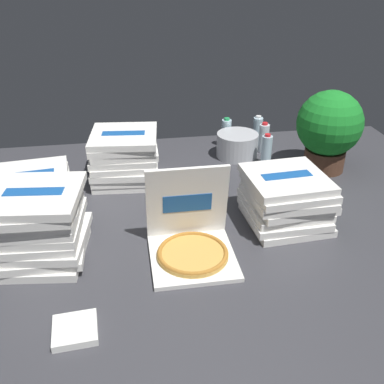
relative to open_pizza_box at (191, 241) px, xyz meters
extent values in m
cube|color=#38383D|center=(0.08, 0.23, -0.08)|extent=(3.20, 2.40, 0.02)
cube|color=white|center=(0.00, -0.04, -0.06)|extent=(0.38, 0.38, 0.02)
cylinder|color=gold|center=(0.00, -0.04, -0.04)|extent=(0.32, 0.32, 0.02)
torus|color=#B1712A|center=(0.00, -0.04, -0.03)|extent=(0.32, 0.32, 0.02)
cube|color=white|center=(0.00, 0.12, 0.14)|extent=(0.38, 0.07, 0.38)
cube|color=#19519E|center=(0.00, 0.11, 0.13)|extent=(0.23, 0.02, 0.09)
cube|color=white|center=(0.52, 0.19, -0.05)|extent=(0.40, 0.40, 0.04)
cube|color=white|center=(0.51, 0.19, -0.02)|extent=(0.39, 0.39, 0.04)
cube|color=white|center=(0.51, 0.21, 0.02)|extent=(0.40, 0.40, 0.04)
cube|color=white|center=(0.53, 0.21, 0.06)|extent=(0.42, 0.42, 0.04)
cube|color=#19519E|center=(0.53, 0.21, 0.08)|extent=(0.25, 0.09, 0.00)
cube|color=white|center=(0.52, 0.20, 0.09)|extent=(0.39, 0.39, 0.04)
cube|color=#19519E|center=(0.52, 0.20, 0.11)|extent=(0.25, 0.07, 0.00)
cube|color=white|center=(0.52, 0.20, 0.13)|extent=(0.40, 0.40, 0.04)
cube|color=white|center=(0.51, 0.21, 0.17)|extent=(0.40, 0.40, 0.04)
cube|color=#19519E|center=(0.51, 0.21, 0.19)|extent=(0.25, 0.08, 0.00)
cube|color=white|center=(-0.68, 0.09, -0.05)|extent=(0.42, 0.42, 0.04)
cube|color=white|center=(-0.67, 0.10, -0.02)|extent=(0.39, 0.39, 0.04)
cube|color=white|center=(-0.66, 0.10, 0.02)|extent=(0.42, 0.42, 0.04)
cube|color=white|center=(-0.68, 0.10, 0.06)|extent=(0.40, 0.40, 0.04)
cube|color=white|center=(-0.67, 0.11, 0.09)|extent=(0.41, 0.41, 0.04)
cube|color=white|center=(-0.68, 0.11, 0.13)|extent=(0.41, 0.41, 0.04)
cube|color=#19519E|center=(-0.68, 0.11, 0.15)|extent=(0.25, 0.08, 0.00)
cube|color=white|center=(-0.68, 0.11, 0.17)|extent=(0.39, 0.39, 0.04)
cube|color=white|center=(-0.68, 0.09, 0.21)|extent=(0.40, 0.40, 0.04)
cube|color=#19519E|center=(-0.68, 0.09, 0.23)|extent=(0.25, 0.08, 0.00)
cube|color=white|center=(-0.66, 0.09, 0.24)|extent=(0.42, 0.42, 0.04)
cube|color=#19519E|center=(-0.66, 0.09, 0.26)|extent=(0.25, 0.10, 0.00)
cube|color=white|center=(-0.27, 0.81, -0.05)|extent=(0.41, 0.41, 0.04)
cube|color=#19519E|center=(-0.27, 0.81, -0.03)|extent=(0.25, 0.09, 0.00)
cube|color=white|center=(-0.27, 0.81, -0.02)|extent=(0.41, 0.41, 0.04)
cube|color=#19519E|center=(-0.27, 0.81, 0.00)|extent=(0.25, 0.09, 0.00)
cube|color=white|center=(-0.28, 0.80, 0.02)|extent=(0.41, 0.41, 0.04)
cube|color=#19519E|center=(-0.28, 0.80, 0.04)|extent=(0.25, 0.09, 0.00)
cube|color=white|center=(-0.27, 0.81, 0.06)|extent=(0.40, 0.40, 0.04)
cube|color=white|center=(-0.28, 0.82, 0.09)|extent=(0.40, 0.40, 0.04)
cube|color=white|center=(-0.27, 0.82, 0.13)|extent=(0.39, 0.39, 0.04)
cube|color=#19519E|center=(-0.27, 0.82, 0.15)|extent=(0.25, 0.08, 0.00)
cube|color=white|center=(-0.28, 0.82, 0.17)|extent=(0.40, 0.40, 0.04)
cube|color=white|center=(-0.27, 0.81, 0.21)|extent=(0.42, 0.42, 0.04)
cube|color=#19519E|center=(-0.27, 0.81, 0.23)|extent=(0.25, 0.09, 0.00)
cube|color=white|center=(-0.76, 0.51, -0.05)|extent=(0.39, 0.39, 0.04)
cube|color=white|center=(-0.76, 0.51, -0.02)|extent=(0.40, 0.40, 0.04)
cube|color=white|center=(-0.76, 0.51, 0.02)|extent=(0.42, 0.42, 0.04)
cube|color=#19519E|center=(-0.76, 0.51, 0.04)|extent=(0.25, 0.09, 0.00)
cube|color=white|center=(-0.76, 0.53, 0.06)|extent=(0.43, 0.43, 0.04)
cube|color=white|center=(-0.77, 0.51, 0.09)|extent=(0.41, 0.41, 0.04)
cube|color=#19519E|center=(-0.77, 0.51, 0.11)|extent=(0.25, 0.09, 0.00)
cube|color=white|center=(-0.76, 0.50, 0.13)|extent=(0.42, 0.42, 0.04)
cube|color=#19519E|center=(-0.76, 0.50, 0.15)|extent=(0.25, 0.10, 0.00)
cylinder|color=#B7BABF|center=(0.48, 1.03, 0.01)|extent=(0.28, 0.28, 0.16)
cylinder|color=silver|center=(0.63, 0.88, 0.03)|extent=(0.07, 0.07, 0.20)
cylinder|color=red|center=(0.63, 0.88, 0.13)|extent=(0.04, 0.04, 0.02)
cylinder|color=silver|center=(0.45, 1.21, 0.03)|extent=(0.07, 0.07, 0.20)
cylinder|color=#239951|center=(0.45, 1.21, 0.13)|extent=(0.04, 0.04, 0.02)
cylinder|color=white|center=(0.68, 1.08, 0.03)|extent=(0.07, 0.07, 0.20)
cylinder|color=red|center=(0.68, 1.08, 0.13)|extent=(0.04, 0.04, 0.02)
cylinder|color=silver|center=(0.68, 1.22, 0.03)|extent=(0.07, 0.07, 0.20)
cylinder|color=white|center=(0.68, 1.22, 0.13)|extent=(0.04, 0.04, 0.02)
cylinder|color=#513323|center=(0.97, 0.75, 0.00)|extent=(0.25, 0.25, 0.14)
sphere|color=#197D26|center=(0.97, 0.75, 0.23)|extent=(0.40, 0.40, 0.40)
cube|color=white|center=(-0.49, -0.41, -0.06)|extent=(0.17, 0.17, 0.03)
camera|label=1|loc=(-0.26, -1.62, 1.16)|focal=41.03mm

